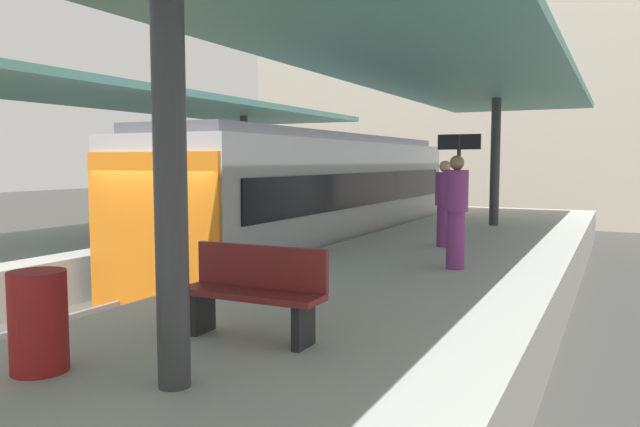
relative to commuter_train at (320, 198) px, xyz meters
The scene contains 16 objects.
ground_plane 5.54m from the commuter_train, 90.00° to the right, with size 80.00×80.00×0.00m, color #383835.
platform_left 6.61m from the commuter_train, 125.81° to the right, with size 4.40×28.00×1.00m, color #9E9E99.
platform_right 6.61m from the commuter_train, 54.19° to the right, with size 4.40×28.00×1.00m, color #9E9E99.
track_ballast 5.51m from the commuter_train, 90.00° to the right, with size 3.20×28.00×0.20m, color #4C4742.
rail_near_side 5.51m from the commuter_train, 97.78° to the right, with size 0.08×28.00×0.14m, color slate.
rail_far_side 5.51m from the commuter_train, 82.22° to the right, with size 0.08×28.00×0.14m, color slate.
commuter_train is the anchor object (origin of this frame).
canopy_left 5.91m from the commuter_train, 134.50° to the right, with size 4.18×21.00×3.20m.
canopy_right 5.99m from the commuter_train, 45.50° to the right, with size 4.18×21.00×3.39m.
platform_bench 9.59m from the commuter_train, 67.49° to the right, with size 1.40×0.41×0.86m.
platform_sign 3.81m from the commuter_train, 11.76° to the right, with size 0.90×0.08×2.21m.
litter_bin 10.71m from the commuter_train, 75.74° to the right, with size 0.44×0.44×0.80m, color maroon.
passenger_near_bench 6.24m from the commuter_train, 44.38° to the right, with size 0.36×0.36×1.74m.
passenger_mid_platform 4.18m from the commuter_train, 28.65° to the right, with size 0.36×0.36×1.66m.
passenger_far_end 3.35m from the commuter_train, 19.90° to the left, with size 0.36×0.36×1.64m.
station_building_backdrop 15.21m from the commuter_train, 90.21° to the left, with size 18.00×6.00×11.00m, color #A89E8E.
Camera 1 is at (6.69, -8.37, 2.65)m, focal length 34.45 mm.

